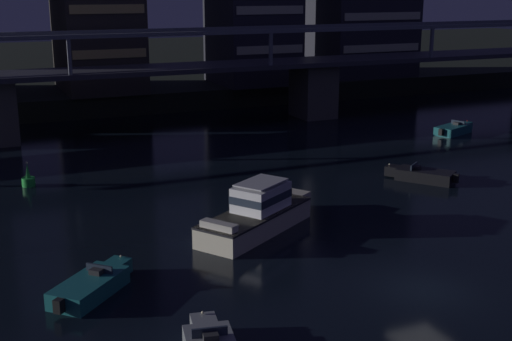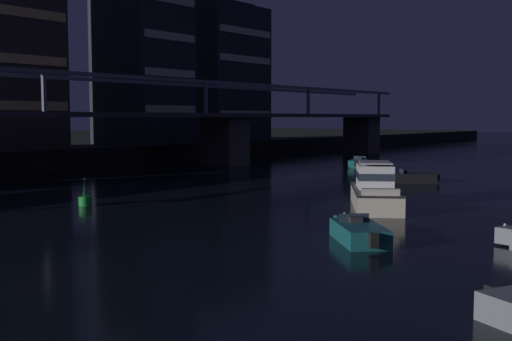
% 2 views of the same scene
% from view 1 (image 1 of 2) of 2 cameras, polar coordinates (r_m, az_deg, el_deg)
% --- Properties ---
extents(ground_plane, '(400.00, 400.00, 0.00)m').
position_cam_1_polar(ground_plane, '(32.32, 13.82, -9.71)').
color(ground_plane, black).
extents(far_riverbank, '(240.00, 80.00, 2.20)m').
position_cam_1_polar(far_riverbank, '(113.14, -14.29, 8.42)').
color(far_riverbank, black).
rests_on(far_riverbank, ground).
extents(river_bridge, '(100.36, 6.40, 9.38)m').
position_cam_1_polar(river_bridge, '(66.20, -7.34, 7.16)').
color(river_bridge, '#4C4944').
rests_on(river_bridge, ground).
extents(cabin_cruiser_near_left, '(8.78, 6.70, 2.79)m').
position_cam_1_polar(cabin_cruiser_near_left, '(38.45, 0.19, -3.52)').
color(cabin_cruiser_near_left, beige).
rests_on(cabin_cruiser_near_left, ground).
extents(speedboat_near_center, '(3.97, 4.70, 1.16)m').
position_cam_1_polar(speedboat_near_center, '(49.83, 13.68, -0.36)').
color(speedboat_near_center, black).
rests_on(speedboat_near_center, ground).
extents(speedboat_mid_center, '(5.07, 3.12, 1.16)m').
position_cam_1_polar(speedboat_mid_center, '(66.66, 16.18, 3.32)').
color(speedboat_mid_center, '#196066').
rests_on(speedboat_mid_center, ground).
extents(speedboat_mid_right, '(4.38, 4.40, 1.16)m').
position_cam_1_polar(speedboat_mid_right, '(31.80, -13.50, -9.29)').
color(speedboat_mid_right, '#196066').
rests_on(speedboat_mid_right, ground).
extents(channel_buoy, '(0.90, 0.90, 1.76)m').
position_cam_1_polar(channel_buoy, '(49.62, -18.45, -0.71)').
color(channel_buoy, green).
rests_on(channel_buoy, ground).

